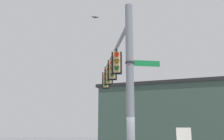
{
  "coord_description": "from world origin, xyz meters",
  "views": [
    {
      "loc": [
        0.47,
        8.65,
        2.2
      ],
      "look_at": [
        0.78,
        -4.68,
        5.37
      ],
      "focal_mm": 37.81,
      "sensor_mm": 36.0,
      "label": 1
    }
  ],
  "objects_px": {
    "traffic_light_mid_outer": "(109,75)",
    "bird_flying": "(95,17)",
    "traffic_light_nearest_pole": "(117,62)",
    "traffic_light_arm_end": "(106,80)",
    "traffic_light_mid_inner": "(112,69)",
    "street_name_sign": "(137,63)"
  },
  "relations": [
    {
      "from": "traffic_light_mid_inner",
      "to": "bird_flying",
      "type": "xyz_separation_m",
      "value": [
        1.04,
        -0.01,
        3.27
      ]
    },
    {
      "from": "traffic_light_nearest_pole",
      "to": "street_name_sign",
      "type": "relative_size",
      "value": 0.98
    },
    {
      "from": "traffic_light_mid_outer",
      "to": "bird_flying",
      "type": "distance_m",
      "value": 3.72
    },
    {
      "from": "traffic_light_nearest_pole",
      "to": "bird_flying",
      "type": "height_order",
      "value": "bird_flying"
    },
    {
      "from": "traffic_light_mid_inner",
      "to": "traffic_light_mid_outer",
      "type": "height_order",
      "value": "same"
    },
    {
      "from": "bird_flying",
      "to": "traffic_light_mid_outer",
      "type": "bearing_deg",
      "value": -116.18
    },
    {
      "from": "traffic_light_mid_outer",
      "to": "traffic_light_arm_end",
      "type": "xyz_separation_m",
      "value": [
        0.26,
        -1.59,
        0.0
      ]
    },
    {
      "from": "traffic_light_nearest_pole",
      "to": "bird_flying",
      "type": "bearing_deg",
      "value": -50.74
    },
    {
      "from": "traffic_light_mid_outer",
      "to": "street_name_sign",
      "type": "bearing_deg",
      "value": 102.21
    },
    {
      "from": "traffic_light_mid_outer",
      "to": "traffic_light_nearest_pole",
      "type": "bearing_deg",
      "value": 99.43
    },
    {
      "from": "traffic_light_nearest_pole",
      "to": "street_name_sign",
      "type": "xyz_separation_m",
      "value": [
        -0.79,
        2.92,
        -0.85
      ]
    },
    {
      "from": "traffic_light_mid_outer",
      "to": "traffic_light_arm_end",
      "type": "relative_size",
      "value": 1.0
    },
    {
      "from": "street_name_sign",
      "to": "bird_flying",
      "type": "bearing_deg",
      "value": -65.08
    },
    {
      "from": "bird_flying",
      "to": "traffic_light_mid_inner",
      "type": "bearing_deg",
      "value": 179.55
    },
    {
      "from": "traffic_light_nearest_pole",
      "to": "traffic_light_arm_end",
      "type": "xyz_separation_m",
      "value": [
        0.79,
        -4.78,
        0.0
      ]
    },
    {
      "from": "street_name_sign",
      "to": "bird_flying",
      "type": "distance_m",
      "value": 6.47
    },
    {
      "from": "traffic_light_mid_inner",
      "to": "traffic_light_mid_outer",
      "type": "distance_m",
      "value": 1.62
    },
    {
      "from": "bird_flying",
      "to": "traffic_light_nearest_pole",
      "type": "bearing_deg",
      "value": 129.26
    },
    {
      "from": "street_name_sign",
      "to": "bird_flying",
      "type": "height_order",
      "value": "bird_flying"
    },
    {
      "from": "traffic_light_arm_end",
      "to": "bird_flying",
      "type": "xyz_separation_m",
      "value": [
        0.51,
        3.18,
        3.27
      ]
    },
    {
      "from": "traffic_light_mid_outer",
      "to": "bird_flying",
      "type": "height_order",
      "value": "bird_flying"
    },
    {
      "from": "traffic_light_arm_end",
      "to": "bird_flying",
      "type": "distance_m",
      "value": 4.59
    }
  ]
}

